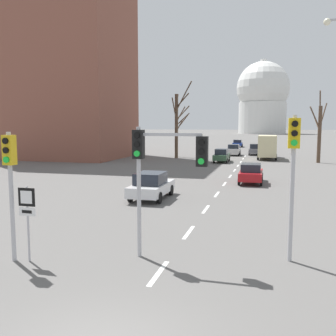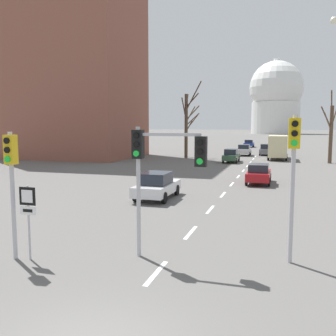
{
  "view_description": "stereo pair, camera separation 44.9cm",
  "coord_description": "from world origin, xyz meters",
  "px_view_note": "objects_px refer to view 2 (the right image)",
  "views": [
    {
      "loc": [
        3.07,
        -6.17,
        4.46
      ],
      "look_at": [
        -0.25,
        6.35,
        2.98
      ],
      "focal_mm": 40.0,
      "sensor_mm": 36.0,
      "label": 1
    },
    {
      "loc": [
        3.51,
        -6.05,
        4.46
      ],
      "look_at": [
        -0.25,
        6.35,
        2.98
      ],
      "focal_mm": 40.0,
      "sensor_mm": 36.0,
      "label": 2
    }
  ],
  "objects_px": {
    "sedan_far_left": "(157,185)",
    "sedan_distant_centre": "(266,150)",
    "sedan_near_left": "(231,156)",
    "sedan_far_right": "(259,174)",
    "route_sign_post": "(28,210)",
    "traffic_signal_near_left": "(11,171)",
    "traffic_signal_near_right": "(293,161)",
    "sedan_mid_centre": "(244,150)",
    "delivery_truck": "(278,146)",
    "traffic_signal_centre_tall": "(160,160)",
    "sedan_near_right": "(249,143)"
  },
  "relations": [
    {
      "from": "traffic_signal_centre_tall",
      "to": "sedan_far_left",
      "type": "distance_m",
      "value": 10.66
    },
    {
      "from": "sedan_near_left",
      "to": "sedan_far_right",
      "type": "xyz_separation_m",
      "value": [
        4.19,
        -16.27,
        -0.04
      ]
    },
    {
      "from": "sedan_far_left",
      "to": "sedan_mid_centre",
      "type": "bearing_deg",
      "value": 86.8
    },
    {
      "from": "route_sign_post",
      "to": "sedan_far_right",
      "type": "distance_m",
      "value": 20.14
    },
    {
      "from": "sedan_near_left",
      "to": "sedan_near_right",
      "type": "height_order",
      "value": "sedan_near_left"
    },
    {
      "from": "sedan_far_right",
      "to": "sedan_distant_centre",
      "type": "relative_size",
      "value": 1.01
    },
    {
      "from": "sedan_distant_centre",
      "to": "traffic_signal_centre_tall",
      "type": "bearing_deg",
      "value": -92.0
    },
    {
      "from": "traffic_signal_near_left",
      "to": "sedan_near_left",
      "type": "relative_size",
      "value": 0.93
    },
    {
      "from": "traffic_signal_near_right",
      "to": "sedan_far_left",
      "type": "relative_size",
      "value": 1.11
    },
    {
      "from": "traffic_signal_near_left",
      "to": "delivery_truck",
      "type": "height_order",
      "value": "traffic_signal_near_left"
    },
    {
      "from": "sedan_near_left",
      "to": "sedan_mid_centre",
      "type": "relative_size",
      "value": 1.2
    },
    {
      "from": "delivery_truck",
      "to": "sedan_distant_centre",
      "type": "bearing_deg",
      "value": 104.95
    },
    {
      "from": "traffic_signal_near_left",
      "to": "sedan_mid_centre",
      "type": "bearing_deg",
      "value": 86.04
    },
    {
      "from": "sedan_near_right",
      "to": "sedan_mid_centre",
      "type": "height_order",
      "value": "sedan_mid_centre"
    },
    {
      "from": "sedan_distant_centre",
      "to": "delivery_truck",
      "type": "relative_size",
      "value": 0.56
    },
    {
      "from": "sedan_near_left",
      "to": "sedan_far_right",
      "type": "height_order",
      "value": "sedan_near_left"
    },
    {
      "from": "sedan_mid_centre",
      "to": "sedan_far_left",
      "type": "bearing_deg",
      "value": -93.2
    },
    {
      "from": "sedan_far_left",
      "to": "sedan_near_right",
      "type": "bearing_deg",
      "value": 89.18
    },
    {
      "from": "traffic_signal_centre_tall",
      "to": "sedan_mid_centre",
      "type": "xyz_separation_m",
      "value": [
        -1.46,
        44.64,
        -2.5
      ]
    },
    {
      "from": "sedan_distant_centre",
      "to": "sedan_near_right",
      "type": "bearing_deg",
      "value": 101.54
    },
    {
      "from": "sedan_near_left",
      "to": "sedan_distant_centre",
      "type": "height_order",
      "value": "sedan_distant_centre"
    },
    {
      "from": "sedan_far_left",
      "to": "route_sign_post",
      "type": "bearing_deg",
      "value": -93.64
    },
    {
      "from": "sedan_far_left",
      "to": "sedan_distant_centre",
      "type": "height_order",
      "value": "sedan_distant_centre"
    },
    {
      "from": "sedan_far_right",
      "to": "traffic_signal_near_right",
      "type": "bearing_deg",
      "value": -83.33
    },
    {
      "from": "route_sign_post",
      "to": "delivery_truck",
      "type": "relative_size",
      "value": 0.35
    },
    {
      "from": "route_sign_post",
      "to": "sedan_near_right",
      "type": "relative_size",
      "value": 0.62
    },
    {
      "from": "traffic_signal_centre_tall",
      "to": "sedan_far_right",
      "type": "relative_size",
      "value": 1.09
    },
    {
      "from": "route_sign_post",
      "to": "sedan_near_left",
      "type": "bearing_deg",
      "value": 86.55
    },
    {
      "from": "traffic_signal_centre_tall",
      "to": "delivery_truck",
      "type": "xyz_separation_m",
      "value": [
        3.37,
        39.94,
        -1.65
      ]
    },
    {
      "from": "sedan_near_left",
      "to": "delivery_truck",
      "type": "distance_m",
      "value": 8.07
    },
    {
      "from": "traffic_signal_near_left",
      "to": "delivery_truck",
      "type": "xyz_separation_m",
      "value": [
        8.02,
        41.4,
        -1.28
      ]
    },
    {
      "from": "sedan_mid_centre",
      "to": "delivery_truck",
      "type": "relative_size",
      "value": 0.53
    },
    {
      "from": "traffic_signal_near_right",
      "to": "sedan_near_right",
      "type": "xyz_separation_m",
      "value": [
        -6.77,
        66.3,
        -2.57
      ]
    },
    {
      "from": "sedan_near_left",
      "to": "route_sign_post",
      "type": "bearing_deg",
      "value": -93.45
    },
    {
      "from": "traffic_signal_near_right",
      "to": "route_sign_post",
      "type": "xyz_separation_m",
      "value": [
        -8.3,
        -2.23,
        -1.64
      ]
    },
    {
      "from": "sedan_mid_centre",
      "to": "sedan_distant_centre",
      "type": "distance_m",
      "value": 3.59
    },
    {
      "from": "sedan_far_right",
      "to": "sedan_distant_centre",
      "type": "height_order",
      "value": "sedan_distant_centre"
    },
    {
      "from": "traffic_signal_near_left",
      "to": "sedan_mid_centre",
      "type": "relative_size",
      "value": 1.11
    },
    {
      "from": "delivery_truck",
      "to": "route_sign_post",
      "type": "bearing_deg",
      "value": -100.28
    },
    {
      "from": "sedan_near_left",
      "to": "sedan_mid_centre",
      "type": "xyz_separation_m",
      "value": [
        0.53,
        10.67,
        0.02
      ]
    },
    {
      "from": "sedan_far_left",
      "to": "traffic_signal_centre_tall",
      "type": "bearing_deg",
      "value": -70.76
    },
    {
      "from": "traffic_signal_near_left",
      "to": "sedan_near_right",
      "type": "distance_m",
      "value": 68.66
    },
    {
      "from": "route_sign_post",
      "to": "sedan_near_right",
      "type": "bearing_deg",
      "value": 88.72
    },
    {
      "from": "sedan_mid_centre",
      "to": "sedan_far_right",
      "type": "relative_size",
      "value": 0.94
    },
    {
      "from": "sedan_far_left",
      "to": "sedan_distant_centre",
      "type": "xyz_separation_m",
      "value": [
        5.04,
        36.7,
        0.01
      ]
    },
    {
      "from": "sedan_far_left",
      "to": "sedan_far_right",
      "type": "distance_m",
      "value": 9.71
    },
    {
      "from": "traffic_signal_near_right",
      "to": "sedan_far_right",
      "type": "relative_size",
      "value": 1.18
    },
    {
      "from": "sedan_near_right",
      "to": "sedan_far_right",
      "type": "distance_m",
      "value": 49.67
    },
    {
      "from": "delivery_truck",
      "to": "sedan_near_left",
      "type": "bearing_deg",
      "value": -131.92
    },
    {
      "from": "route_sign_post",
      "to": "traffic_signal_near_left",
      "type": "bearing_deg",
      "value": -172.86
    }
  ]
}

